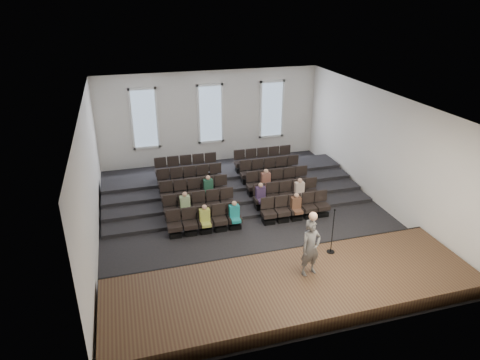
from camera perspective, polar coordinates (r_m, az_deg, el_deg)
The scene contains 14 objects.
ground at distance 18.08m, azimuth 0.99°, elevation -5.13°, with size 14.00×14.00×0.00m, color black.
ceiling at distance 16.24m, azimuth 1.12°, elevation 10.51°, with size 12.00×14.00×0.02m, color white.
wall_back at distance 23.46m, azimuth -3.98°, elevation 8.35°, with size 12.00×0.04×5.00m, color silver.
wall_front at distance 11.24m, azimuth 11.68°, elevation -10.62°, with size 12.00×0.04×5.00m, color silver.
wall_left at distance 16.42m, azimuth -19.49°, elevation -0.00°, with size 0.04×14.00×5.00m, color silver.
wall_right at distance 19.52m, azimuth 18.26°, elevation 3.93°, with size 0.04×14.00×5.00m, color silver.
stage at distance 13.94m, azimuth 7.26°, elevation -14.02°, with size 11.80×3.60×0.50m, color #4A351F.
stage_lip at distance 15.26m, azimuth 4.68°, elevation -10.14°, with size 11.80×0.06×0.52m, color black.
risers at distance 20.72m, azimuth -1.54°, elevation -0.55°, with size 11.80×4.80×0.60m.
seating_rows at distance 19.08m, azimuth -0.33°, elevation -1.18°, with size 6.80×4.70×1.67m.
windows at distance 23.34m, azimuth -3.96°, elevation 8.78°, with size 8.44×0.10×3.24m.
audience at distance 17.97m, azimuth 0.72°, elevation -2.39°, with size 5.45×2.64×1.10m.
speaker at distance 13.65m, azimuth 9.40°, elevation -8.91°, with size 0.69×0.45×1.90m, color #595754.
mic_stand at distance 15.06m, azimuth 12.14°, elevation -7.77°, with size 0.28×0.28×1.68m.
Camera 1 is at (-4.63, -15.11, 8.78)m, focal length 32.00 mm.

